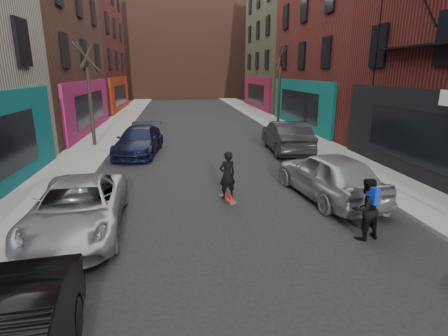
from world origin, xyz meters
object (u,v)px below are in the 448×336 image
object	(u,v)px
parked_left_end	(139,141)
skateboard	(227,199)
parked_left_far	(78,207)
pedestrian	(366,209)
tree_left_far	(89,85)
tree_right_far	(280,79)
parked_right_end	(286,137)
skateboarder	(227,175)
parked_right_far	(329,175)

from	to	relation	value
parked_left_end	skateboard	distance (m)	8.10
parked_left_far	pedestrian	distance (m)	7.40
parked_left_far	tree_left_far	bearing A→B (deg)	96.17
tree_right_far	parked_left_end	size ratio (longest dim) A/B	1.42
parked_left_far	pedestrian	xyz separation A→B (m)	(7.26, -1.42, 0.13)
skateboard	tree_right_far	bearing A→B (deg)	48.51
tree_left_far	tree_right_far	distance (m)	13.78
parked_left_far	skateboard	world-z (taller)	parked_left_far
parked_right_end	skateboarder	size ratio (longest dim) A/B	3.15
tree_left_far	parked_right_end	world-z (taller)	tree_left_far
tree_left_far	parked_right_far	distance (m)	13.76
parked_left_far	skateboarder	world-z (taller)	skateboarder
parked_right_far	parked_right_end	distance (m)	6.95
parked_right_far	parked_right_end	size ratio (longest dim) A/B	0.95
tree_left_far	pedestrian	bearing A→B (deg)	-53.68
parked_right_far	skateboard	xyz separation A→B (m)	(-3.39, 0.17, -0.75)
tree_left_far	skateboarder	xyz separation A→B (m)	(6.16, -9.41, -2.49)
parked_left_end	pedestrian	xyz separation A→B (m)	(6.53, -10.39, 0.12)
skateboard	pedestrian	bearing A→B (deg)	-65.02
parked_left_end	parked_right_far	xyz separation A→B (m)	(6.87, -7.45, 0.10)
parked_right_far	parked_left_far	bearing A→B (deg)	4.14
parked_left_far	parked_right_far	distance (m)	7.76
parked_right_end	skateboard	world-z (taller)	parked_right_end
tree_right_far	parked_left_far	bearing A→B (deg)	-121.46
skateboarder	pedestrian	bearing A→B (deg)	114.98
tree_right_far	skateboard	xyz separation A→B (m)	(-6.24, -15.41, -3.48)
tree_left_far	skateboarder	bearing A→B (deg)	-56.81
tree_left_far	parked_left_end	size ratio (longest dim) A/B	1.35
parked_left_far	tree_right_far	bearing A→B (deg)	54.81
parked_left_far	skateboarder	distance (m)	4.55
skateboard	pedestrian	xyz separation A→B (m)	(3.05, -3.11, 0.76)
parked_left_end	skateboard	bearing A→B (deg)	-57.64
skateboard	parked_right_end	bearing A→B (deg)	39.06
parked_right_far	skateboard	size ratio (longest dim) A/B	5.87
parked_left_far	parked_right_end	size ratio (longest dim) A/B	0.99
tree_right_far	parked_right_end	world-z (taller)	tree_right_far
tree_left_far	tree_right_far	size ratio (longest dim) A/B	0.96
parked_left_end	skateboarder	xyz separation A→B (m)	(3.49, -7.28, 0.19)
skateboard	parked_left_far	bearing A→B (deg)	-177.58
parked_right_far	skateboarder	xyz separation A→B (m)	(-3.39, 0.17, 0.09)
skateboarder	pedestrian	xyz separation A→B (m)	(3.05, -3.11, -0.08)
tree_right_far	parked_right_far	distance (m)	16.07
parked_right_far	parked_right_end	xyz separation A→B (m)	(0.74, 6.91, 0.02)
parked_left_end	parked_right_end	distance (m)	7.64
tree_right_far	skateboarder	size ratio (longest dim) A/B	4.32
parked_left_far	parked_right_far	bearing A→B (deg)	7.61
parked_left_far	parked_right_end	xyz separation A→B (m)	(8.35, 8.43, 0.14)
parked_left_end	parked_right_far	world-z (taller)	parked_right_far
parked_right_far	parked_right_end	bearing A→B (deg)	-103.35
tree_right_far	parked_right_end	distance (m)	9.33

